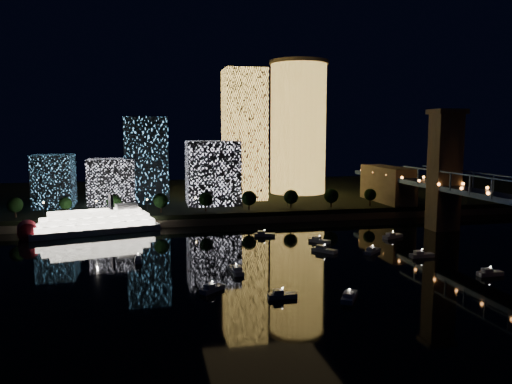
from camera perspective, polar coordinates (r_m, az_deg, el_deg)
ground at (r=151.26m, az=9.70°, el=-8.89°), size 520.00×520.00×0.00m
far_bank at (r=302.37m, az=-1.63°, el=-0.36°), size 420.00×160.00×5.00m
seawall at (r=227.15m, az=1.99°, el=-3.07°), size 420.00×6.00×3.00m
tower_cylindrical at (r=293.57m, az=4.84°, el=7.36°), size 34.00×34.00×76.13m
tower_rectangular at (r=265.88m, az=-1.35°, el=6.54°), size 21.44×21.44×68.22m
midrise_blocks at (r=256.86m, az=-12.40°, el=2.54°), size 97.02×43.95×43.19m
riverboat at (r=211.76m, az=-18.50°, el=-3.44°), size 54.74×23.36×16.20m
motorboats at (r=162.27m, az=7.91°, el=-7.47°), size 103.64×82.82×2.78m
esplanade_trees at (r=226.68m, az=-4.95°, el=-0.82°), size 166.20×6.98×8.99m
street_lamps at (r=232.01m, az=-6.91°, el=-1.02°), size 132.70×0.70×5.65m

